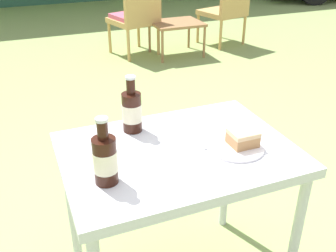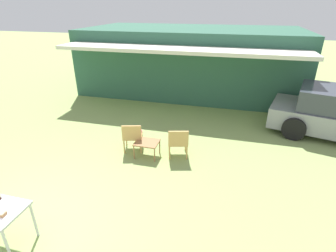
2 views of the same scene
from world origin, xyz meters
name	(u,v)px [view 2 (image 2 of 2)]	position (x,y,z in m)	size (l,w,h in m)	color
ground_plane	(6,243)	(0.00, 0.00, 0.00)	(60.00, 60.00, 0.00)	#8CA35B
cabin_building	(192,59)	(1.37, 9.21, 1.32)	(8.87, 5.68, 2.61)	#2D5B47
wicker_chair_cushioned	(133,135)	(0.89, 3.33, 0.46)	(0.60, 0.60, 0.78)	tan
wicker_chair_plain	(178,141)	(2.10, 3.31, 0.46)	(0.59, 0.60, 0.78)	tan
garden_side_table	(147,143)	(1.34, 3.15, 0.36)	(0.58, 0.49, 0.40)	#996B42
cake_on_plate	(1,214)	(0.22, -0.07, 0.74)	(0.22, 0.22, 0.07)	white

